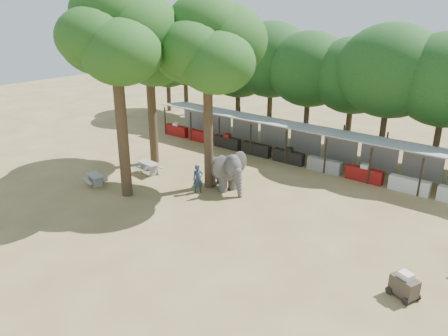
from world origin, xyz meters
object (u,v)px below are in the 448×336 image
Objects in this scene: handler at (198,179)px; picnic_table_far at (149,166)px; yard_tree_back at (208,45)px; yard_tree_left at (149,44)px; picnic_table_near at (95,178)px; cart_front at (404,285)px; elephant at (225,170)px; yard_tree_center at (115,34)px.

handler reaches higher than picnic_table_far.
yard_tree_left is at bearing 170.54° from yard_tree_back.
picnic_table_near is (0.36, -5.45, -7.76)m from yard_tree_left.
picnic_table_far is at bearing -166.98° from cart_front.
elephant reaches higher than handler.
yard_tree_center reaches higher than handler.
elephant is at bearing 1.30° from handler.
handler is at bearing 44.13° from picnic_table_near.
cart_front is (12.01, -4.01, -0.69)m from elephant.
yard_tree_center is at bearing -126.86° from yard_tree_back.
yard_tree_left is at bearing -170.32° from elephant.
picnic_table_near is 3.64m from picnic_table_far.
yard_tree_center reaches higher than picnic_table_far.
picnic_table_near is at bearing -141.72° from yard_tree_back.
yard_tree_center is 5.04m from yard_tree_back.
cart_front is (19.17, -4.84, -7.66)m from yard_tree_left.
elephant is at bearing -6.68° from yard_tree_left.
cart_front is at bearing -14.18° from yard_tree_left.
cart_front reaches higher than picnic_table_far.
picnic_table_far is (-4.70, 0.29, -0.36)m from handler.
cart_front is (16.17, 0.16, -8.67)m from yard_tree_center.
yard_tree_back is 10.83m from picnic_table_near.
yard_tree_back is (3.00, 4.00, -0.67)m from yard_tree_center.
yard_tree_back is 8.70× the size of cart_front.
yard_tree_center is 1.06× the size of yard_tree_back.
yard_tree_back reaches higher than cart_front.
yard_tree_left is 3.33× the size of elephant.
cart_front is at bearing -2.85° from picnic_table_far.
picnic_table_far is 1.33× the size of cart_front.
yard_tree_back is 7.41m from elephant.
yard_tree_back is at bearing 53.14° from yard_tree_center.
yard_tree_left is 9.87m from handler.
picnic_table_near is 0.94× the size of picnic_table_far.
yard_tree_back is 9.24m from picnic_table_far.
handler is at bearing -168.98° from cart_front.
yard_tree_back is 6.98× the size of picnic_table_near.
yard_tree_center is 9.33m from handler.
picnic_table_far is (1.16, 3.44, 0.08)m from picnic_table_near.
handler is 6.67m from picnic_table_near.
yard_tree_back is 6.55× the size of picnic_table_far.
yard_tree_center reaches higher than elephant.
yard_tree_back is at bearing 18.96° from picnic_table_far.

